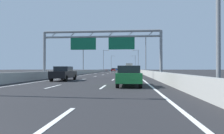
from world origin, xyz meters
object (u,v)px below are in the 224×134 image
Objects in this scene: streetlamp_left_far at (104,59)px; green_car at (129,76)px; box_truck at (129,67)px; streetlamp_right_far at (138,59)px; streetlamp_left_mid at (84,52)px; white_car at (129,69)px; streetlamp_right_mid at (145,52)px; red_car at (113,70)px; black_car at (64,73)px; blue_car at (117,69)px; sign_gantry at (101,42)px; streetlamp_right_distant at (135,62)px; yellow_car at (129,71)px; streetlamp_left_distant at (112,62)px.

streetlamp_left_far is 2.03× the size of green_car.
green_car is 61.33m from box_truck.
box_truck is at bearing -108.98° from streetlamp_right_far.
box_truck is (11.19, -10.88, -3.64)m from streetlamp_left_far.
streetlamp_left_mid is 2.11× the size of white_car.
red_car is at bearing 104.40° from streetlamp_right_mid.
black_car is (-7.03, 5.94, 0.01)m from green_car.
white_car is 1.00× the size of blue_car.
streetlamp_right_far is 2.03× the size of green_car.
white_car is (11.00, 75.31, -4.64)m from streetlamp_left_mid.
streetlamp_right_mid reaches higher than blue_car.
sign_gantry is at bearing 55.05° from black_car.
box_truck is (3.69, 50.47, -3.04)m from sign_gantry.
streetlamp_right_mid is at bearing -75.60° from red_car.
sign_gantry reaches higher than red_car.
red_car is 16.46m from box_truck.
green_car reaches higher than blue_car.
black_car is (0.03, -93.04, 0.05)m from blue_car.
streetlamp_right_mid is at bearing 0.00° from streetlamp_left_mid.
streetlamp_left_mid reaches higher than green_car.
streetlamp_right_far is at bearing -19.46° from red_car.
streetlamp_left_mid and streetlamp_left_far have the same top height.
streetlamp_left_mid is 1.00× the size of streetlamp_left_far.
streetlamp_right_distant reaches higher than yellow_car.
white_car is (11.00, -2.41, -4.64)m from streetlamp_left_distant.
streetlamp_right_distant is 2.11× the size of white_car.
blue_car is (4.03, -12.08, -4.67)m from streetlamp_left_distant.
streetlamp_right_far and streetlamp_left_distant have the same top height.
box_truck is at bearing -89.78° from white_car.
streetlamp_left_distant reaches higher than box_truck.
streetlamp_right_far is at bearing 90.00° from streetlamp_right_mid.
green_car is at bearing -89.95° from white_car.
streetlamp_right_mid is 41.63m from streetlamp_left_far.
sign_gantry is 12.12m from green_car.
sign_gantry is 97.95m from white_car.
red_car is at bearing 84.70° from streetlamp_left_mid.
blue_car is (4.03, 26.78, -4.67)m from streetlamp_left_far.
streetlamp_left_far is 1.00× the size of streetlamp_right_far.
streetlamp_left_far is at bearing -98.56° from blue_car.
blue_car is at bearing 112.15° from streetlamp_right_far.
streetlamp_left_far is at bearing -106.80° from white_car.
blue_car is at bearing -132.06° from streetlamp_right_distant.
yellow_car is at bearing -79.49° from red_car.
streetlamp_left_far is 2.17× the size of black_car.
streetlamp_right_mid is 1.22× the size of box_truck.
streetlamp_left_mid is at bearing -93.51° from blue_car.
box_truck is at bearing 90.13° from yellow_car.
streetlamp_left_mid is 14.93m from streetlamp_right_mid.
streetlamp_left_mid is 28.09m from black_car.
streetlamp_left_distant reaches higher than sign_gantry.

